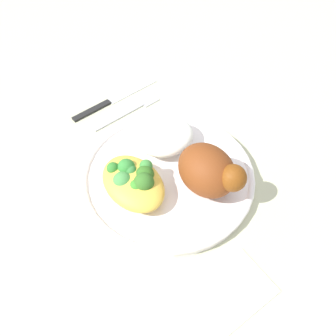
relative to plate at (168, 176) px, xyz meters
name	(u,v)px	position (x,y,z in m)	size (l,w,h in m)	color
ground_plane	(168,180)	(0.00, 0.00, -0.01)	(2.00, 2.00, 0.00)	#BDBF9A
plate	(168,176)	(0.00, 0.00, 0.00)	(0.27, 0.27, 0.02)	white
roasted_chicken	(209,171)	(0.06, 0.03, 0.05)	(0.10, 0.07, 0.07)	brown
rice_pile	(165,136)	(-0.05, 0.03, 0.03)	(0.08, 0.10, 0.04)	white
mac_cheese_with_broccoli	(133,181)	(-0.01, -0.06, 0.03)	(0.11, 0.08, 0.04)	gold
fork	(130,110)	(-0.17, 0.04, -0.01)	(0.02, 0.14, 0.01)	#B2B2B7
knife	(109,101)	(-0.22, 0.02, -0.01)	(0.03, 0.19, 0.01)	black
napkin	(224,298)	(0.19, -0.06, -0.01)	(0.07, 0.13, 0.00)	white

